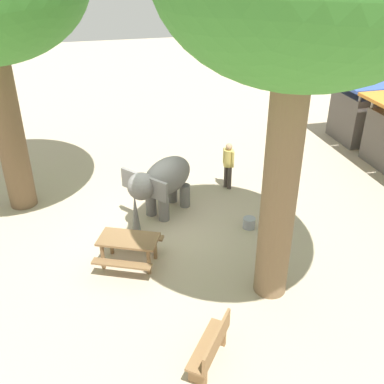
{
  "coord_description": "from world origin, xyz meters",
  "views": [
    {
      "loc": [
        10.87,
        -1.48,
        7.27
      ],
      "look_at": [
        -0.46,
        1.36,
        0.8
      ],
      "focal_mm": 41.91,
      "sensor_mm": 36.0,
      "label": 1
    }
  ],
  "objects_px": {
    "feed_bucket": "(249,223)",
    "wooden_bench": "(211,346)",
    "picnic_table_near": "(129,244)",
    "market_stall_blue": "(361,114)",
    "elephant": "(162,181)",
    "person_handler": "(228,162)"
  },
  "relations": [
    {
      "from": "elephant",
      "to": "person_handler",
      "type": "height_order",
      "value": "elephant"
    },
    {
      "from": "picnic_table_near",
      "to": "feed_bucket",
      "type": "height_order",
      "value": "picnic_table_near"
    },
    {
      "from": "elephant",
      "to": "wooden_bench",
      "type": "distance_m",
      "value": 5.83
    },
    {
      "from": "wooden_bench",
      "to": "market_stall_blue",
      "type": "relative_size",
      "value": 0.54
    },
    {
      "from": "market_stall_blue",
      "to": "feed_bucket",
      "type": "relative_size",
      "value": 7.0
    },
    {
      "from": "elephant",
      "to": "person_handler",
      "type": "relative_size",
      "value": 1.47
    },
    {
      "from": "elephant",
      "to": "feed_bucket",
      "type": "bearing_deg",
      "value": 109.82
    },
    {
      "from": "picnic_table_near",
      "to": "market_stall_blue",
      "type": "height_order",
      "value": "market_stall_blue"
    },
    {
      "from": "feed_bucket",
      "to": "picnic_table_near",
      "type": "bearing_deg",
      "value": -77.11
    },
    {
      "from": "person_handler",
      "to": "market_stall_blue",
      "type": "bearing_deg",
      "value": 179.63
    },
    {
      "from": "wooden_bench",
      "to": "elephant",
      "type": "bearing_deg",
      "value": 35.72
    },
    {
      "from": "wooden_bench",
      "to": "feed_bucket",
      "type": "xyz_separation_m",
      "value": [
        -4.4,
        2.43,
        -0.31
      ]
    },
    {
      "from": "person_handler",
      "to": "wooden_bench",
      "type": "relative_size",
      "value": 1.19
    },
    {
      "from": "picnic_table_near",
      "to": "wooden_bench",
      "type": "bearing_deg",
      "value": 132.02
    },
    {
      "from": "wooden_bench",
      "to": "market_stall_blue",
      "type": "bearing_deg",
      "value": -6.56
    },
    {
      "from": "feed_bucket",
      "to": "wooden_bench",
      "type": "bearing_deg",
      "value": -28.93
    },
    {
      "from": "person_handler",
      "to": "feed_bucket",
      "type": "xyz_separation_m",
      "value": [
        2.51,
        -0.15,
        -0.79
      ]
    },
    {
      "from": "wooden_bench",
      "to": "picnic_table_near",
      "type": "relative_size",
      "value": 0.69
    },
    {
      "from": "market_stall_blue",
      "to": "person_handler",
      "type": "bearing_deg",
      "value": -67.29
    },
    {
      "from": "market_stall_blue",
      "to": "wooden_bench",
      "type": "bearing_deg",
      "value": -43.64
    },
    {
      "from": "wooden_bench",
      "to": "feed_bucket",
      "type": "height_order",
      "value": "wooden_bench"
    },
    {
      "from": "picnic_table_near",
      "to": "market_stall_blue",
      "type": "xyz_separation_m",
      "value": [
        -6.12,
        10.4,
        0.55
      ]
    }
  ]
}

